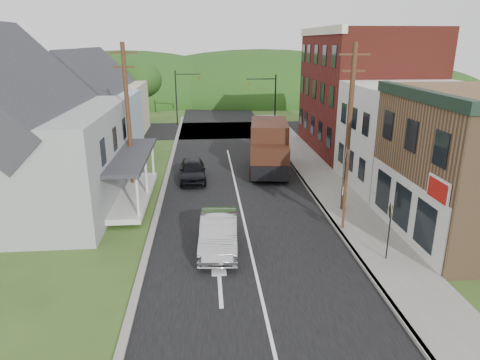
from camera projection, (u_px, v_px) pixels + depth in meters
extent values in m
plane|color=#2D4719|center=(249.00, 243.00, 20.05)|extent=(120.00, 120.00, 0.00)
cube|color=black|center=(234.00, 178.00, 29.53)|extent=(9.00, 90.00, 0.02)
cube|color=black|center=(223.00, 130.00, 45.64)|extent=(60.00, 9.00, 0.02)
cube|color=slate|center=(326.00, 184.00, 28.08)|extent=(2.80, 55.00, 0.15)
cube|color=slate|center=(305.00, 185.00, 27.97)|extent=(0.20, 55.00, 0.15)
cube|color=slate|center=(164.00, 189.00, 27.25)|extent=(0.30, 55.00, 0.12)
cube|color=silver|center=(414.00, 137.00, 27.06)|extent=(8.00, 7.00, 6.50)
cube|color=maroon|center=(363.00, 92.00, 35.52)|extent=(8.00, 12.00, 10.00)
cube|color=#95989A|center=(25.00, 159.00, 23.94)|extent=(10.00, 12.00, 5.50)
cube|color=#91ABC6|center=(92.00, 126.00, 34.52)|extent=(7.00, 8.00, 5.00)
cube|color=#BDB593|center=(109.00, 109.00, 43.01)|extent=(7.00, 8.00, 5.00)
cylinder|color=#472D19|center=(349.00, 132.00, 22.43)|extent=(0.26, 0.26, 9.00)
cube|color=#472D19|center=(355.00, 54.00, 21.22)|extent=(1.60, 0.10, 0.10)
cube|color=#472D19|center=(353.00, 71.00, 21.47)|extent=(1.20, 0.10, 0.10)
cylinder|color=#472D19|center=(128.00, 120.00, 25.73)|extent=(0.26, 0.26, 9.00)
cube|color=#472D19|center=(123.00, 53.00, 24.53)|extent=(1.60, 0.10, 0.10)
cube|color=#472D19|center=(124.00, 67.00, 24.77)|extent=(1.20, 0.10, 0.10)
cylinder|color=black|center=(275.00, 106.00, 41.80)|extent=(0.14, 0.14, 6.00)
cylinder|color=black|center=(261.00, 79.00, 40.88)|extent=(2.80, 0.10, 0.10)
imported|color=olive|center=(249.00, 86.00, 41.00)|extent=(0.16, 0.20, 1.00)
cylinder|color=black|center=(176.00, 98.00, 47.64)|extent=(0.14, 0.14, 6.00)
cylinder|color=black|center=(188.00, 74.00, 46.95)|extent=(2.80, 0.10, 0.10)
imported|color=olive|center=(199.00, 81.00, 47.26)|extent=(0.16, 0.20, 1.00)
cylinder|color=#382616|center=(6.00, 122.00, 36.76)|extent=(0.36, 0.36, 4.76)
cylinder|color=#382616|center=(142.00, 106.00, 49.06)|extent=(0.36, 0.36, 3.92)
ellipsoid|color=#183710|center=(141.00, 80.00, 48.16)|extent=(4.80, 4.80, 4.08)
ellipsoid|color=#183710|center=(215.00, 98.00, 72.18)|extent=(90.00, 30.00, 16.00)
imported|color=#ACACB1|center=(219.00, 233.00, 19.28)|extent=(1.92, 4.81, 1.56)
imported|color=black|center=(193.00, 170.00, 28.81)|extent=(1.88, 4.34, 1.46)
cube|color=#32170D|center=(269.00, 144.00, 31.03)|extent=(3.16, 5.19, 3.23)
cube|color=#32170D|center=(270.00, 162.00, 28.45)|extent=(2.77, 2.09, 2.12)
cube|color=black|center=(270.00, 148.00, 28.39)|extent=(2.49, 1.62, 0.06)
cube|color=black|center=(270.00, 174.00, 27.73)|extent=(2.45, 0.48, 1.00)
cylinder|color=black|center=(252.00, 174.00, 28.88)|extent=(0.44, 1.03, 1.00)
cylinder|color=black|center=(287.00, 174.00, 28.79)|extent=(0.44, 1.03, 1.00)
cylinder|color=black|center=(253.00, 157.00, 33.12)|extent=(0.44, 1.03, 1.00)
cylinder|color=black|center=(283.00, 157.00, 33.02)|extent=(0.44, 1.03, 1.00)
cube|color=#472D19|center=(346.00, 190.00, 20.70)|extent=(0.16, 0.16, 4.01)
cube|color=black|center=(346.00, 165.00, 20.33)|extent=(0.84, 2.17, 0.09)
cube|color=white|center=(345.00, 159.00, 19.45)|extent=(0.24, 0.60, 0.25)
cube|color=white|center=(344.00, 169.00, 19.61)|extent=(0.26, 0.65, 0.63)
cube|color=white|center=(343.00, 180.00, 19.76)|extent=(0.24, 0.60, 0.32)
cube|color=white|center=(346.00, 154.00, 20.18)|extent=(0.24, 0.60, 0.25)
cube|color=white|center=(345.00, 165.00, 20.34)|extent=(0.26, 0.65, 0.63)
cube|color=white|center=(344.00, 175.00, 20.50)|extent=(0.24, 0.60, 0.32)
cube|color=white|center=(347.00, 150.00, 20.92)|extent=(0.24, 0.60, 0.25)
cube|color=white|center=(346.00, 160.00, 21.08)|extent=(0.26, 0.65, 0.63)
cube|color=white|center=(345.00, 170.00, 21.24)|extent=(0.24, 0.60, 0.32)
cube|color=white|center=(343.00, 187.00, 20.69)|extent=(0.20, 0.49, 0.63)
cylinder|color=black|center=(389.00, 233.00, 17.94)|extent=(0.07, 0.07, 2.43)
cube|color=black|center=(390.00, 210.00, 17.62)|extent=(0.19, 0.69, 0.72)
cube|color=#FFB20D|center=(390.00, 210.00, 17.62)|extent=(0.19, 0.63, 0.64)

